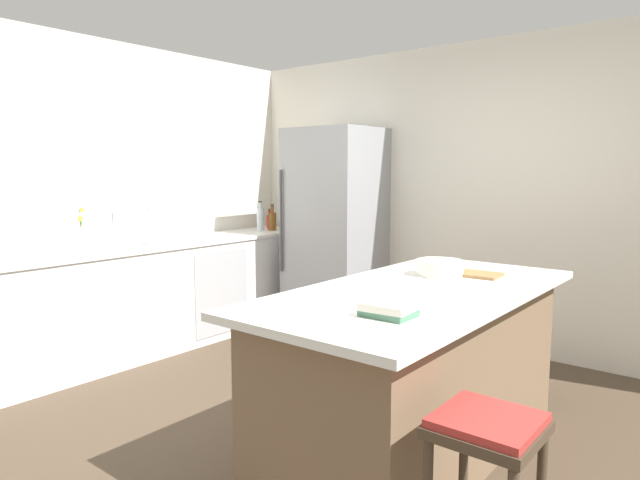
{
  "coord_description": "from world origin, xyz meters",
  "views": [
    {
      "loc": [
        1.96,
        -2.35,
        1.52
      ],
      "look_at": [
        -0.68,
        0.92,
        1.0
      ],
      "focal_mm": 31.41,
      "sensor_mm": 36.0,
      "label": 1
    }
  ],
  "objects_px": {
    "sink_faucet": "(114,227)",
    "soda_bottle": "(260,218)",
    "mixing_bowl": "(440,268)",
    "gin_bottle": "(286,216)",
    "cutting_board": "(476,274)",
    "refrigerator": "(335,231)",
    "hot_sauce_bottle": "(269,221)",
    "cookbook_stack": "(389,309)",
    "paper_towel_roll": "(149,228)",
    "flower_vase": "(82,239)",
    "whiskey_bottle": "(272,221)",
    "bar_stool": "(487,449)",
    "kitchen_island": "(417,369)"
  },
  "relations": [
    {
      "from": "sink_faucet",
      "to": "soda_bottle",
      "type": "bearing_deg",
      "value": 88.72
    },
    {
      "from": "mixing_bowl",
      "to": "gin_bottle",
      "type": "bearing_deg",
      "value": 151.38
    },
    {
      "from": "cutting_board",
      "to": "refrigerator",
      "type": "bearing_deg",
      "value": 150.11
    },
    {
      "from": "hot_sauce_bottle",
      "to": "cookbook_stack",
      "type": "relative_size",
      "value": 0.92
    },
    {
      "from": "paper_towel_roll",
      "to": "cookbook_stack",
      "type": "bearing_deg",
      "value": -14.6
    },
    {
      "from": "flower_vase",
      "to": "mixing_bowl",
      "type": "xyz_separation_m",
      "value": [
        2.53,
        0.87,
        -0.06
      ]
    },
    {
      "from": "sink_faucet",
      "to": "gin_bottle",
      "type": "relative_size",
      "value": 0.85
    },
    {
      "from": "flower_vase",
      "to": "cookbook_stack",
      "type": "bearing_deg",
      "value": -2.7
    },
    {
      "from": "whiskey_bottle",
      "to": "cookbook_stack",
      "type": "distance_m",
      "value": 3.5
    },
    {
      "from": "whiskey_bottle",
      "to": "cookbook_stack",
      "type": "xyz_separation_m",
      "value": [
        2.75,
        -2.16,
        -0.08
      ]
    },
    {
      "from": "paper_towel_roll",
      "to": "refrigerator",
      "type": "bearing_deg",
      "value": 59.94
    },
    {
      "from": "paper_towel_roll",
      "to": "soda_bottle",
      "type": "bearing_deg",
      "value": 90.43
    },
    {
      "from": "flower_vase",
      "to": "paper_towel_roll",
      "type": "xyz_separation_m",
      "value": [
        -0.02,
        0.6,
        0.03
      ]
    },
    {
      "from": "flower_vase",
      "to": "gin_bottle",
      "type": "height_order",
      "value": "gin_bottle"
    },
    {
      "from": "cookbook_stack",
      "to": "paper_towel_roll",
      "type": "bearing_deg",
      "value": 165.4
    },
    {
      "from": "flower_vase",
      "to": "bar_stool",
      "type": "bearing_deg",
      "value": -5.16
    },
    {
      "from": "flower_vase",
      "to": "gin_bottle",
      "type": "bearing_deg",
      "value": 88.04
    },
    {
      "from": "flower_vase",
      "to": "gin_bottle",
      "type": "xyz_separation_m",
      "value": [
        0.08,
        2.21,
        0.03
      ]
    },
    {
      "from": "refrigerator",
      "to": "whiskey_bottle",
      "type": "xyz_separation_m",
      "value": [
        -0.78,
        -0.04,
        0.05
      ]
    },
    {
      "from": "refrigerator",
      "to": "mixing_bowl",
      "type": "relative_size",
      "value": 6.85
    },
    {
      "from": "cutting_board",
      "to": "soda_bottle",
      "type": "bearing_deg",
      "value": 161.03
    },
    {
      "from": "soda_bottle",
      "to": "cutting_board",
      "type": "relative_size",
      "value": 1.02
    },
    {
      "from": "bar_stool",
      "to": "paper_towel_roll",
      "type": "height_order",
      "value": "paper_towel_roll"
    },
    {
      "from": "kitchen_island",
      "to": "flower_vase",
      "type": "xyz_separation_m",
      "value": [
        -2.62,
        -0.46,
        0.55
      ]
    },
    {
      "from": "hot_sauce_bottle",
      "to": "whiskey_bottle",
      "type": "bearing_deg",
      "value": -35.9
    },
    {
      "from": "flower_vase",
      "to": "cookbook_stack",
      "type": "height_order",
      "value": "flower_vase"
    },
    {
      "from": "sink_faucet",
      "to": "whiskey_bottle",
      "type": "xyz_separation_m",
      "value": [
        0.12,
        1.72,
        -0.06
      ]
    },
    {
      "from": "cookbook_stack",
      "to": "flower_vase",
      "type": "bearing_deg",
      "value": 177.3
    },
    {
      "from": "hot_sauce_bottle",
      "to": "cutting_board",
      "type": "height_order",
      "value": "hot_sauce_bottle"
    },
    {
      "from": "bar_stool",
      "to": "gin_bottle",
      "type": "bearing_deg",
      "value": 142.25
    },
    {
      "from": "sink_faucet",
      "to": "soda_bottle",
      "type": "height_order",
      "value": "same"
    },
    {
      "from": "kitchen_island",
      "to": "mixing_bowl",
      "type": "distance_m",
      "value": 0.65
    },
    {
      "from": "gin_bottle",
      "to": "bar_stool",
      "type": "bearing_deg",
      "value": -37.75
    },
    {
      "from": "gin_bottle",
      "to": "whiskey_bottle",
      "type": "height_order",
      "value": "gin_bottle"
    },
    {
      "from": "whiskey_bottle",
      "to": "mixing_bowl",
      "type": "distance_m",
      "value": 2.74
    },
    {
      "from": "sink_faucet",
      "to": "hot_sauce_bottle",
      "type": "bearing_deg",
      "value": 90.78
    },
    {
      "from": "sink_faucet",
      "to": "mixing_bowl",
      "type": "height_order",
      "value": "sink_faucet"
    },
    {
      "from": "flower_vase",
      "to": "mixing_bowl",
      "type": "distance_m",
      "value": 2.68
    },
    {
      "from": "whiskey_bottle",
      "to": "gin_bottle",
      "type": "bearing_deg",
      "value": 81.57
    },
    {
      "from": "mixing_bowl",
      "to": "paper_towel_roll",
      "type": "bearing_deg",
      "value": -173.98
    },
    {
      "from": "hot_sauce_bottle",
      "to": "whiskey_bottle",
      "type": "height_order",
      "value": "whiskey_bottle"
    },
    {
      "from": "bar_stool",
      "to": "cutting_board",
      "type": "relative_size",
      "value": 2.24
    },
    {
      "from": "sink_faucet",
      "to": "mixing_bowl",
      "type": "distance_m",
      "value": 2.66
    },
    {
      "from": "kitchen_island",
      "to": "cutting_board",
      "type": "distance_m",
      "value": 0.71
    },
    {
      "from": "kitchen_island",
      "to": "soda_bottle",
      "type": "xyz_separation_m",
      "value": [
        -2.65,
        1.48,
        0.58
      ]
    },
    {
      "from": "bar_stool",
      "to": "soda_bottle",
      "type": "distance_m",
      "value": 4.05
    },
    {
      "from": "soda_bottle",
      "to": "paper_towel_roll",
      "type": "bearing_deg",
      "value": -89.57
    },
    {
      "from": "bar_stool",
      "to": "cookbook_stack",
      "type": "distance_m",
      "value": 0.67
    },
    {
      "from": "bar_stool",
      "to": "gin_bottle",
      "type": "xyz_separation_m",
      "value": [
        -3.24,
        2.51,
        0.51
      ]
    },
    {
      "from": "kitchen_island",
      "to": "cutting_board",
      "type": "relative_size",
      "value": 7.08
    }
  ]
}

